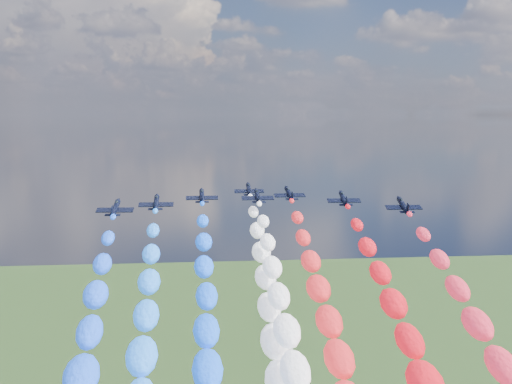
{
  "coord_description": "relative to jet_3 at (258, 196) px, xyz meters",
  "views": [
    {
      "loc": [
        -14.46,
        -143.43,
        124.42
      ],
      "look_at": [
        0.0,
        4.0,
        106.8
      ],
      "focal_mm": 45.55,
      "sensor_mm": 36.0,
      "label": 1
    }
  ],
  "objects": [
    {
      "name": "jet_0",
      "position": [
        -32.03,
        -16.89,
        0.0
      ],
      "size": [
        8.39,
        11.09,
        5.07
      ],
      "primitive_type": null,
      "rotation": [
        0.28,
        0.0,
        -0.06
      ],
      "color": "black"
    },
    {
      "name": "jet_7",
      "position": [
        30.04,
        -18.96,
        0.0
      ],
      "size": [
        8.32,
        11.04,
        5.07
      ],
      "primitive_type": null,
      "rotation": [
        0.28,
        0.0,
        -0.05
      ],
      "color": "black"
    },
    {
      "name": "trail_4",
      "position": [
        -0.85,
        -46.41,
        -26.12
      ],
      "size": [
        7.35,
        120.53,
        57.17
      ],
      "primitive_type": null,
      "color": "white"
    },
    {
      "name": "jet_5",
      "position": [
        8.45,
        4.55,
        0.0
      ],
      "size": [
        8.37,
        11.08,
        5.07
      ],
      "primitive_type": null,
      "rotation": [
        0.28,
        0.0,
        0.06
      ],
      "color": "black"
    },
    {
      "name": "jet_6",
      "position": [
        19.68,
        -6.65,
        0.0
      ],
      "size": [
        8.32,
        11.04,
        5.07
      ],
      "primitive_type": null,
      "rotation": [
        0.28,
        0.0,
        -0.05
      ],
      "color": "black"
    },
    {
      "name": "jet_4",
      "position": [
        -0.85,
        14.42,
        0.0
      ],
      "size": [
        7.92,
        10.75,
        5.07
      ],
      "primitive_type": null,
      "rotation": [
        0.28,
        0.0,
        -0.01
      ],
      "color": "black"
    },
    {
      "name": "jet_3",
      "position": [
        0.0,
        0.0,
        0.0
      ],
      "size": [
        7.77,
        10.65,
        5.07
      ],
      "primitive_type": null,
      "rotation": [
        0.28,
        0.0,
        -0.0
      ],
      "color": "black"
    },
    {
      "name": "jet_2",
      "position": [
        -13.44,
        1.69,
        0.0
      ],
      "size": [
        7.78,
        10.65,
        5.07
      ],
      "primitive_type": null,
      "rotation": [
        0.28,
        0.0,
        0.0
      ],
      "color": "black"
    },
    {
      "name": "jet_1",
      "position": [
        -23.86,
        -9.22,
        0.0
      ],
      "size": [
        7.82,
        10.69,
        5.07
      ],
      "primitive_type": null,
      "rotation": [
        0.28,
        0.0,
        -0.01
      ],
      "color": "black"
    }
  ]
}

